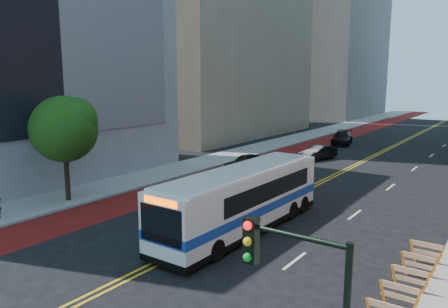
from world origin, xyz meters
name	(u,v)px	position (x,y,z in m)	size (l,w,h in m)	color
ground	(115,284)	(0.00, 0.00, 0.00)	(160.00, 160.00, 0.00)	black
sidewalk_left	(252,150)	(-12.00, 30.00, 0.07)	(4.00, 140.00, 0.15)	gray
bus_lane_paint	(284,154)	(-8.10, 30.00, 0.00)	(3.60, 140.00, 0.01)	#610D0F
center_line_inner	(359,162)	(-0.18, 30.00, 0.00)	(0.14, 140.00, 0.01)	gold
center_line_outer	(362,163)	(0.18, 30.00, 0.00)	(0.14, 140.00, 0.01)	gold
lane_dashes	(431,155)	(4.80, 38.00, 0.01)	(0.14, 98.20, 0.01)	silver
construction_barriers	(394,303)	(9.60, 3.42, 0.68)	(1.42, 10.91, 1.00)	orange
street_tree	(65,127)	(-11.24, 6.04, 4.91)	(4.20, 4.20, 6.70)	black
traffic_signal	(300,305)	(9.41, -3.51, 3.72)	(2.21, 0.34, 5.07)	black
transit_bus	(243,199)	(0.82, 8.01, 1.73)	(2.82, 12.09, 3.31)	silver
car_a	(246,162)	(-7.01, 20.84, 0.72)	(1.70, 4.24, 1.44)	black
car_b	(318,153)	(-3.93, 29.11, 0.70)	(1.49, 4.27, 1.41)	black
car_c	(342,138)	(-5.51, 40.13, 0.77)	(2.16, 5.30, 1.54)	black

